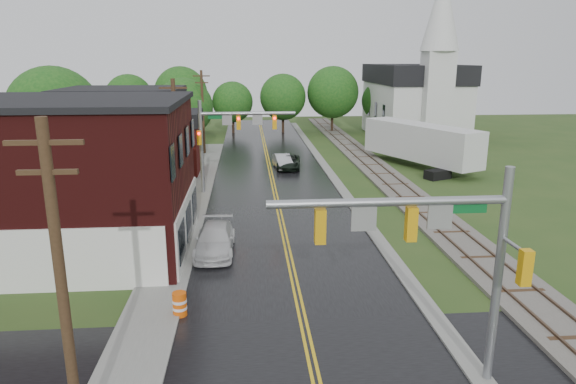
{
  "coord_description": "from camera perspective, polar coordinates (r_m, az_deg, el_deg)",
  "views": [
    {
      "loc": [
        -2.11,
        -12.18,
        10.31
      ],
      "look_at": [
        -0.03,
        13.62,
        3.5
      ],
      "focal_mm": 32.0,
      "sensor_mm": 36.0,
      "label": 1
    }
  ],
  "objects": [
    {
      "name": "tree_left_b",
      "position": [
        47.03,
        -24.38,
        7.84
      ],
      "size": [
        7.6,
        7.6,
        9.69
      ],
      "color": "black",
      "rests_on": "ground"
    },
    {
      "name": "utility_pole_b",
      "position": [
        34.95,
        -12.31,
        5.2
      ],
      "size": [
        1.8,
        0.28,
        9.0
      ],
      "color": "#382616",
      "rests_on": "ground"
    },
    {
      "name": "sidewalk_left",
      "position": [
        38.8,
        -10.49,
        -0.92
      ],
      "size": [
        2.4,
        50.0,
        0.12
      ],
      "primitive_type": "cube",
      "color": "gray",
      "rests_on": "ground"
    },
    {
      "name": "railroad",
      "position": [
        49.77,
        9.59,
        2.7
      ],
      "size": [
        3.2,
        80.0,
        0.3
      ],
      "color": "#59544C",
      "rests_on": "ground"
    },
    {
      "name": "semi_trailer",
      "position": [
        50.91,
        14.51,
        5.38
      ],
      "size": [
        8.18,
        13.42,
        4.15
      ],
      "color": "black",
      "rests_on": "ground"
    },
    {
      "name": "suv_dark",
      "position": [
        48.95,
        0.06,
        3.35
      ],
      "size": [
        2.64,
        4.86,
        1.29
      ],
      "primitive_type": "imported",
      "rotation": [
        0.0,
        0.0,
        -0.11
      ],
      "color": "black",
      "rests_on": "ground"
    },
    {
      "name": "brick_building",
      "position": [
        29.74,
        -24.91,
        1.4
      ],
      "size": [
        14.3,
        10.3,
        8.3
      ],
      "color": "#420E0E",
      "rests_on": "ground"
    },
    {
      "name": "tree_left_e",
      "position": [
        58.73,
        -11.32,
        9.09
      ],
      "size": [
        6.4,
        6.4,
        8.16
      ],
      "color": "black",
      "rests_on": "ground"
    },
    {
      "name": "darkred_building",
      "position": [
        48.52,
        -13.95,
        4.68
      ],
      "size": [
        7.0,
        6.0,
        4.4
      ],
      "primitive_type": "cube",
      "color": "#3F0F0C",
      "rests_on": "ground"
    },
    {
      "name": "pickup_white",
      "position": [
        28.2,
        -8.11,
        -5.28
      ],
      "size": [
        2.14,
        5.04,
        1.45
      ],
      "primitive_type": "imported",
      "rotation": [
        0.0,
        0.0,
        -0.02
      ],
      "color": "silver",
      "rests_on": "ground"
    },
    {
      "name": "church",
      "position": [
        69.67,
        14.15,
        10.62
      ],
      "size": [
        10.4,
        18.4,
        20.0
      ],
      "color": "silver",
      "rests_on": "ground"
    },
    {
      "name": "curb_right",
      "position": [
        48.88,
        4.34,
        2.52
      ],
      "size": [
        0.8,
        70.0,
        0.12
      ],
      "primitive_type": "cube",
      "color": "gray",
      "rests_on": "ground"
    },
    {
      "name": "yellow_house",
      "position": [
        39.84,
        -17.46,
        3.78
      ],
      "size": [
        8.0,
        7.0,
        6.4
      ],
      "primitive_type": "cube",
      "color": "tan",
      "rests_on": "ground"
    },
    {
      "name": "utility_pole_c",
      "position": [
        56.66,
        -9.45,
        8.88
      ],
      "size": [
        1.8,
        0.28,
        9.0
      ],
      "color": "#382616",
      "rests_on": "ground"
    },
    {
      "name": "traffic_signal_far",
      "position": [
        39.57,
        -6.58,
        6.89
      ],
      "size": [
        7.34,
        0.43,
        7.2
      ],
      "color": "gray",
      "rests_on": "ground"
    },
    {
      "name": "traffic_signal_near",
      "position": [
        16.15,
        15.96,
        -5.17
      ],
      "size": [
        7.34,
        0.3,
        7.2
      ],
      "color": "gray",
      "rests_on": "ground"
    },
    {
      "name": "construction_barrel",
      "position": [
        21.96,
        -11.94,
        -12.1
      ],
      "size": [
        0.76,
        0.76,
        1.03
      ],
      "primitive_type": "cylinder",
      "rotation": [
        0.0,
        0.0,
        -0.41
      ],
      "color": "#DF5209",
      "rests_on": "ground"
    },
    {
      "name": "sedan_silver",
      "position": [
        49.03,
        -0.6,
        3.4
      ],
      "size": [
        1.89,
        4.23,
        1.35
      ],
      "primitive_type": "imported",
      "rotation": [
        0.0,
        0.0,
        0.11
      ],
      "color": "#AAAAAF",
      "rests_on": "ground"
    },
    {
      "name": "tree_left_c",
      "position": [
        53.7,
        -17.37,
        7.88
      ],
      "size": [
        6.0,
        6.0,
        7.65
      ],
      "color": "black",
      "rests_on": "ground"
    },
    {
      "name": "main_road",
      "position": [
        43.48,
        -1.7,
        1.01
      ],
      "size": [
        10.0,
        90.0,
        0.02
      ],
      "primitive_type": "cube",
      "color": "black",
      "rests_on": "ground"
    },
    {
      "name": "utility_pole_a",
      "position": [
        14.2,
        -23.83,
        -9.78
      ],
      "size": [
        1.8,
        0.28,
        9.0
      ],
      "color": "#382616",
      "rests_on": "ground"
    }
  ]
}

